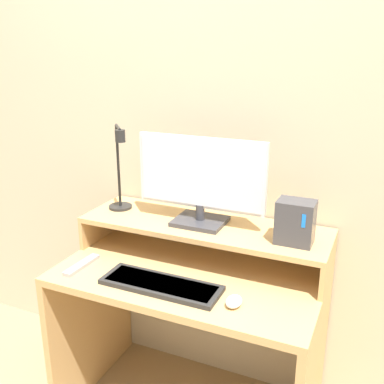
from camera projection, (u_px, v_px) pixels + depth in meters
wall_back at (223, 122)px, 1.92m from camera, size 6.00×0.05×2.50m
desk at (190, 317)px, 1.86m from camera, size 1.04×0.61×0.71m
monitor_shelf at (204, 228)px, 1.88m from camera, size 1.04×0.33×0.15m
monitor at (200, 180)px, 1.81m from camera, size 0.55×0.18×0.36m
desk_lamp at (120, 175)px, 1.96m from camera, size 0.15×0.17×0.39m
router_dock at (295, 222)px, 1.66m from camera, size 0.14×0.10×0.17m
keyboard at (161, 285)px, 1.67m from camera, size 0.46×0.15×0.02m
mouse at (234, 301)px, 1.54m from camera, size 0.06×0.08×0.04m
remote_control at (82, 265)px, 1.82m from camera, size 0.04×0.19×0.02m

